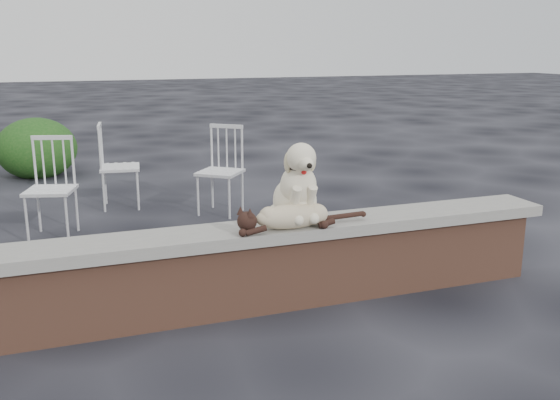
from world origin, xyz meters
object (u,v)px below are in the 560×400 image
object	(u,v)px
chair_d	(220,171)
chair_b	(50,188)
dog	(295,181)
cat	(292,215)
chair_e	(120,166)

from	to	relation	value
chair_d	chair_b	distance (m)	1.73
dog	cat	distance (m)	0.26
dog	chair_e	distance (m)	3.24
cat	dog	bearing A→B (deg)	63.46
cat	chair_e	distance (m)	3.35
chair_d	cat	bearing A→B (deg)	-55.35
dog	cat	bearing A→B (deg)	-116.54
chair_b	dog	bearing A→B (deg)	-37.48
dog	chair_d	bearing A→B (deg)	89.11
dog	cat	world-z (taller)	dog
chair_b	chair_e	bearing A→B (deg)	67.88
dog	chair_d	size ratio (longest dim) A/B	0.61
cat	chair_b	xyz separation A→B (m)	(-1.52, 2.32, -0.21)
cat	chair_d	xyz separation A→B (m)	(0.18, 2.61, -0.21)
chair_e	chair_d	xyz separation A→B (m)	(0.98, -0.64, 0.00)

